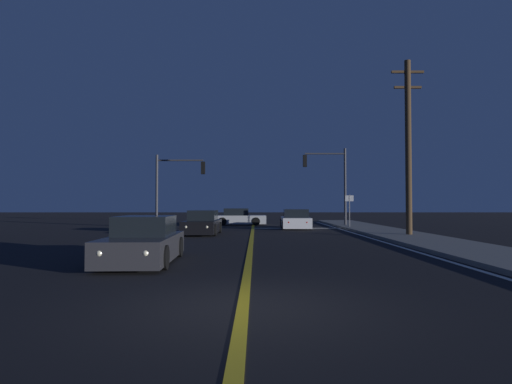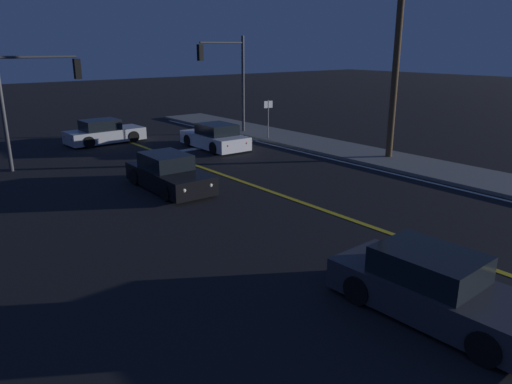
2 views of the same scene
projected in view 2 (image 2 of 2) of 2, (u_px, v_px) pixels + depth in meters
The scene contains 12 objects.
sidewalk_right at pixel (433, 169), 21.43m from camera, with size 3.20×43.68×0.15m, color slate.
lane_line_center at pixel (308, 205), 16.85m from camera, with size 0.20×41.25×0.01m, color gold.
lane_line_edge_right at pixel (408, 177), 20.35m from camera, with size 0.16×41.25×0.01m, color silver.
stop_bar at pixel (213, 146), 26.65m from camera, with size 6.14×0.50×0.01m, color silver.
car_side_waiting_white at pixel (215, 138), 26.02m from camera, with size 2.04×4.33×1.34m.
car_parked_curb_silver at pixel (104, 133), 27.43m from camera, with size 4.34×1.99×1.34m.
car_lead_oncoming_black at pixel (169, 174), 18.64m from camera, with size 1.90×4.34×1.34m.
car_far_approaching_charcoal at pixel (436, 289), 9.79m from camera, with size 1.99×4.48×1.34m.
traffic_signal_near_right at pixel (228, 71), 28.89m from camera, with size 3.26×0.28×5.90m.
traffic_signal_far_left at pixel (33, 89), 21.14m from camera, with size 3.56×0.28×5.25m.
utility_pole_right at pixel (396, 59), 22.24m from camera, with size 1.67×0.31×9.10m.
street_sign_corner at pixel (268, 113), 27.94m from camera, with size 0.56×0.11×2.33m.
Camera 2 is at (-11.36, 0.72, 5.30)m, focal length 33.95 mm.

